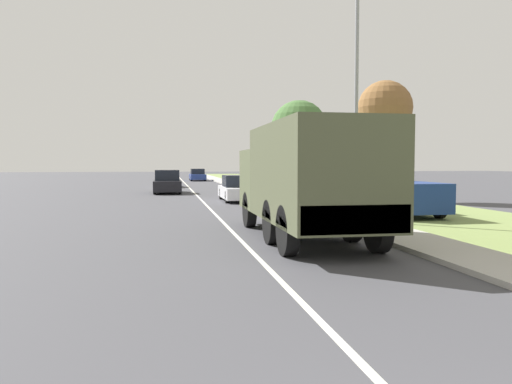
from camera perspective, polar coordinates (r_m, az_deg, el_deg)
ground_plane at (r=41.16m, az=-7.46°, el=0.31°), size 180.00×180.00×0.00m
lane_centre_stripe at (r=41.16m, az=-7.46°, el=0.31°), size 0.12×120.00×0.00m
sidewalk_right at (r=41.62m, az=-1.26°, el=0.45°), size 1.80×120.00×0.12m
grass_strip_right at (r=42.53m, az=4.61°, el=0.43°), size 7.00×120.00×0.02m
military_truck at (r=13.81m, az=5.74°, el=1.73°), size 2.49×7.88×3.12m
car_nearest_ahead at (r=28.12m, az=-2.02°, el=0.32°), size 1.84×4.65×1.44m
car_second_ahead at (r=36.08m, az=-10.11°, el=1.05°), size 1.91×4.55×1.65m
car_third_ahead at (r=45.61m, az=-10.19°, el=1.39°), size 1.79×4.54×1.42m
car_fourth_ahead at (r=61.73m, az=-6.70°, el=1.91°), size 1.84×4.84×1.48m
pickup_truck at (r=21.43m, az=15.66°, el=-0.01°), size 1.99×5.13×1.91m
lamp_post at (r=18.53m, az=10.87°, el=11.89°), size 1.69×0.24×8.17m
tree_mid_right at (r=29.29m, az=14.53°, el=9.25°), size 3.05×3.05×6.74m
tree_far_right at (r=37.65m, az=4.95°, el=7.20°), size 4.22×4.22×6.80m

